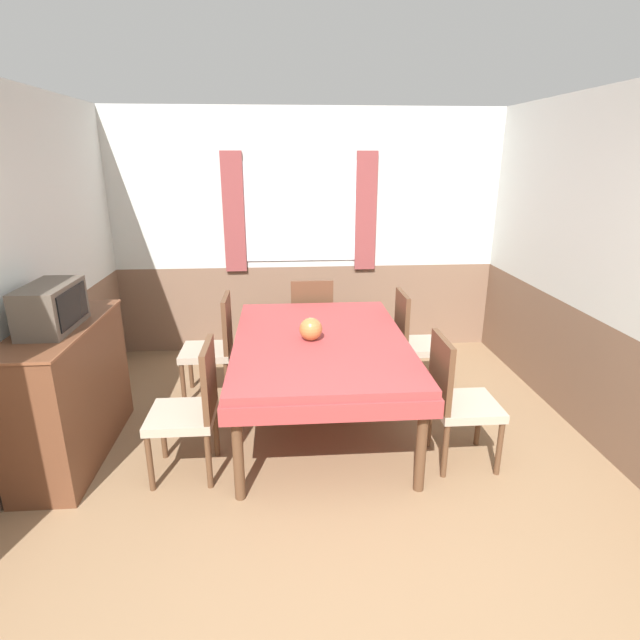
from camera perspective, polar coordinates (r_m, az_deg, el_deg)
name	(u,v)px	position (r m, az deg, el deg)	size (l,w,h in m)	color
ground_plane	(349,624)	(2.78, 3.29, -31.39)	(16.00, 16.00, 0.00)	#846647
wall_back	(307,233)	(5.50, -1.47, 9.86)	(4.54, 0.09, 2.60)	silver
wall_left	(26,277)	(4.11, -30.56, 4.26)	(0.05, 4.03, 2.60)	silver
wall_right	(592,268)	(4.38, 28.62, 5.28)	(0.05, 4.03, 2.60)	silver
dining_table	(320,350)	(3.94, 0.04, -3.44)	(1.37, 1.99, 0.76)	#9E3838
chair_left_near	(192,406)	(3.52, -14.44, -9.53)	(0.44, 0.44, 0.95)	brown
chair_head_window	(311,319)	(5.15, -0.98, 0.06)	(0.44, 0.44, 0.95)	brown
chair_right_far	(414,339)	(4.69, 10.73, -2.13)	(0.44, 0.44, 0.95)	brown
chair_right_near	(457,397)	(3.66, 15.34, -8.49)	(0.44, 0.44, 0.95)	brown
chair_left_far	(214,344)	(4.58, -12.03, -2.72)	(0.44, 0.44, 0.95)	brown
sideboard	(69,391)	(4.04, -26.76, -7.26)	(0.46, 1.30, 1.00)	brown
tv	(51,307)	(3.77, -28.36, 1.30)	(0.29, 0.55, 0.31)	#51473D
vase	(311,329)	(3.84, -1.05, -1.05)	(0.18, 0.18, 0.18)	#B26B38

